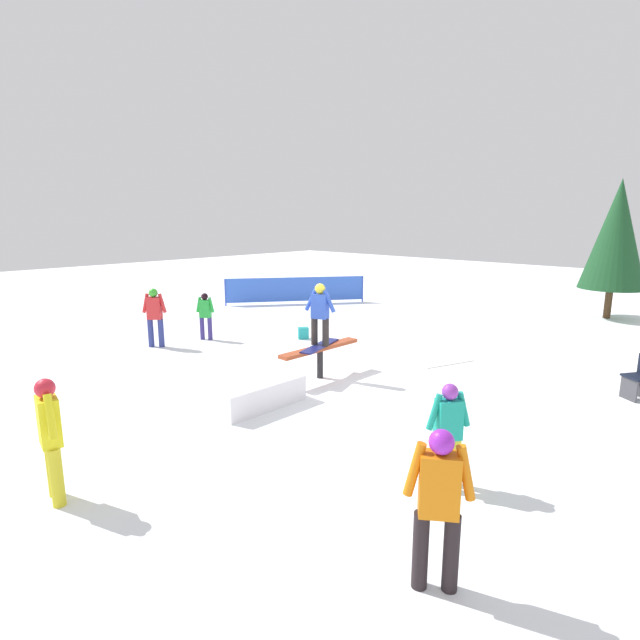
% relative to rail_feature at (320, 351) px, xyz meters
% --- Properties ---
extents(ground_plane, '(60.00, 60.00, 0.00)m').
position_rel_rail_feature_xyz_m(ground_plane, '(0.00, 0.00, -0.61)').
color(ground_plane, white).
extents(rail_feature, '(2.24, 0.32, 0.73)m').
position_rel_rail_feature_xyz_m(rail_feature, '(0.00, 0.00, 0.00)').
color(rail_feature, black).
rests_on(rail_feature, ground).
extents(snow_kicker_ramp, '(1.83, 1.54, 0.49)m').
position_rel_rail_feature_xyz_m(snow_kicker_ramp, '(-2.05, 0.04, -0.37)').
color(snow_kicker_ramp, white).
rests_on(snow_kicker_ramp, ground).
extents(main_rider_on_rail, '(1.43, 0.74, 1.41)m').
position_rel_rail_feature_xyz_m(main_rider_on_rail, '(0.00, 0.00, 0.82)').
color(main_rider_on_rail, navy).
rests_on(main_rider_on_rail, rail_feature).
extents(bystander_yellow, '(0.30, 0.71, 1.63)m').
position_rel_rail_feature_xyz_m(bystander_yellow, '(-5.90, -0.97, 0.30)').
color(bystander_yellow, gold).
rests_on(bystander_yellow, ground).
extents(bystander_orange, '(0.46, 0.60, 1.66)m').
position_rel_rail_feature_xyz_m(bystander_orange, '(-3.93, -5.28, 0.32)').
color(bystander_orange, black).
rests_on(bystander_orange, ground).
extents(bystander_teal, '(0.58, 0.41, 1.45)m').
position_rel_rail_feature_xyz_m(bystander_teal, '(-2.17, -4.40, 0.20)').
color(bystander_teal, gold).
rests_on(bystander_teal, ground).
extents(bystander_green, '(0.37, 0.51, 1.38)m').
position_rel_rail_feature_xyz_m(bystander_green, '(0.26, 4.87, 0.16)').
color(bystander_green, navy).
rests_on(bystander_green, ground).
extents(bystander_red, '(0.52, 0.57, 1.64)m').
position_rel_rail_feature_xyz_m(bystander_red, '(-1.17, 5.17, 0.31)').
color(bystander_red, navy).
rests_on(bystander_red, ground).
extents(loose_snowboard_white, '(1.49, 0.76, 0.02)m').
position_rel_rail_feature_xyz_m(loose_snowboard_white, '(2.97, -1.53, -0.60)').
color(loose_snowboard_white, white).
rests_on(loose_snowboard_white, ground).
extents(folding_chair, '(0.61, 0.61, 0.88)m').
position_rel_rail_feature_xyz_m(folding_chair, '(3.40, -5.50, -0.20)').
color(folding_chair, '#3F3F44').
rests_on(folding_chair, ground).
extents(backpack_on_snow, '(0.37, 0.36, 0.34)m').
position_rel_rail_feature_xyz_m(backpack_on_snow, '(2.30, 2.87, -0.44)').
color(backpack_on_snow, teal).
rests_on(backpack_on_snow, ground).
extents(safety_fence, '(4.65, 3.45, 1.10)m').
position_rel_rail_feature_xyz_m(safety_fence, '(6.31, 7.40, -0.01)').
color(safety_fence, blue).
rests_on(safety_fence, ground).
extents(pine_tree_near, '(2.12, 2.12, 4.83)m').
position_rel_rail_feature_xyz_m(pine_tree_near, '(11.91, -2.79, 2.32)').
color(pine_tree_near, '#4C331E').
rests_on(pine_tree_near, ground).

